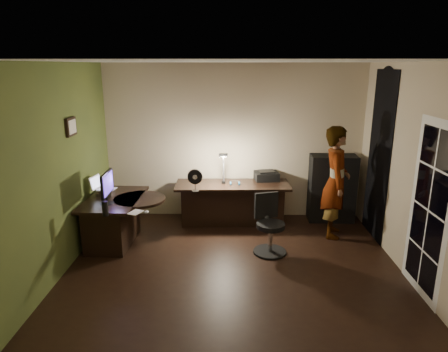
{
  "coord_description": "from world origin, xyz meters",
  "views": [
    {
      "loc": [
        -0.02,
        -4.9,
        2.66
      ],
      "look_at": [
        -0.15,
        1.05,
        1.0
      ],
      "focal_mm": 32.0,
      "sensor_mm": 36.0,
      "label": 1
    }
  ],
  "objects_px": {
    "desk_left": "(116,221)",
    "monitor": "(106,193)",
    "person": "(336,182)",
    "cabinet": "(332,188)",
    "desk_right": "(232,204)",
    "office_chair": "(271,225)"
  },
  "relations": [
    {
      "from": "monitor",
      "to": "desk_right",
      "type": "bearing_deg",
      "value": 27.98
    },
    {
      "from": "desk_left",
      "to": "office_chair",
      "type": "bearing_deg",
      "value": -5.7
    },
    {
      "from": "desk_right",
      "to": "office_chair",
      "type": "bearing_deg",
      "value": -65.28
    },
    {
      "from": "desk_left",
      "to": "desk_right",
      "type": "relative_size",
      "value": 0.66
    },
    {
      "from": "desk_left",
      "to": "monitor",
      "type": "distance_m",
      "value": 0.58
    },
    {
      "from": "monitor",
      "to": "office_chair",
      "type": "height_order",
      "value": "monitor"
    },
    {
      "from": "desk_right",
      "to": "office_chair",
      "type": "distance_m",
      "value": 1.24
    },
    {
      "from": "desk_left",
      "to": "monitor",
      "type": "bearing_deg",
      "value": -95.17
    },
    {
      "from": "desk_right",
      "to": "cabinet",
      "type": "bearing_deg",
      "value": 5.35
    },
    {
      "from": "desk_left",
      "to": "desk_right",
      "type": "xyz_separation_m",
      "value": [
        1.79,
        0.81,
        -0.0
      ]
    },
    {
      "from": "desk_right",
      "to": "monitor",
      "type": "height_order",
      "value": "monitor"
    },
    {
      "from": "person",
      "to": "desk_right",
      "type": "bearing_deg",
      "value": 85.75
    },
    {
      "from": "person",
      "to": "office_chair",
      "type": "bearing_deg",
      "value": 133.08
    },
    {
      "from": "desk_right",
      "to": "office_chair",
      "type": "xyz_separation_m",
      "value": [
        0.55,
        -1.11,
        0.07
      ]
    },
    {
      "from": "desk_left",
      "to": "desk_right",
      "type": "bearing_deg",
      "value": 25.9
    },
    {
      "from": "cabinet",
      "to": "desk_left",
      "type": "bearing_deg",
      "value": -162.6
    },
    {
      "from": "desk_right",
      "to": "cabinet",
      "type": "distance_m",
      "value": 1.76
    },
    {
      "from": "desk_left",
      "to": "desk_right",
      "type": "height_order",
      "value": "desk_left"
    },
    {
      "from": "office_chair",
      "to": "monitor",
      "type": "bearing_deg",
      "value": 162.19
    },
    {
      "from": "desk_right",
      "to": "monitor",
      "type": "distance_m",
      "value": 2.16
    },
    {
      "from": "monitor",
      "to": "office_chair",
      "type": "relative_size",
      "value": 0.61
    },
    {
      "from": "person",
      "to": "cabinet",
      "type": "bearing_deg",
      "value": 0.53
    }
  ]
}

